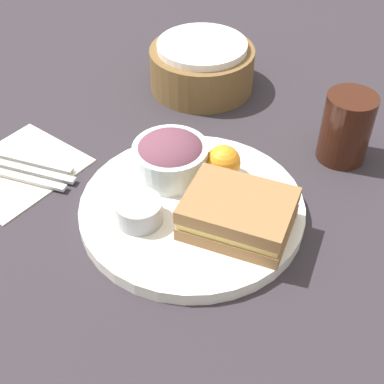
% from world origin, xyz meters
% --- Properties ---
extents(ground_plane, '(4.00, 4.00, 0.00)m').
position_xyz_m(ground_plane, '(0.00, 0.00, 0.00)').
color(ground_plane, '#2D282D').
extents(plate, '(0.30, 0.30, 0.02)m').
position_xyz_m(plate, '(0.00, 0.00, 0.01)').
color(plate, white).
rests_on(plate, ground_plane).
extents(sandwich, '(0.15, 0.13, 0.05)m').
position_xyz_m(sandwich, '(0.07, -0.00, 0.04)').
color(sandwich, olive).
rests_on(sandwich, plate).
extents(salad_bowl, '(0.10, 0.10, 0.06)m').
position_xyz_m(salad_bowl, '(-0.06, 0.03, 0.05)').
color(salad_bowl, silver).
rests_on(salad_bowl, plate).
extents(dressing_cup, '(0.06, 0.06, 0.03)m').
position_xyz_m(dressing_cup, '(-0.03, -0.06, 0.03)').
color(dressing_cup, '#99999E').
rests_on(dressing_cup, plate).
extents(orange_wedge, '(0.05, 0.05, 0.05)m').
position_xyz_m(orange_wedge, '(0.00, 0.07, 0.04)').
color(orange_wedge, orange).
rests_on(orange_wedge, plate).
extents(drink_glass, '(0.07, 0.07, 0.10)m').
position_xyz_m(drink_glass, '(0.10, 0.23, 0.05)').
color(drink_glass, '#38190F').
rests_on(drink_glass, ground_plane).
extents(bread_basket, '(0.18, 0.18, 0.08)m').
position_xyz_m(bread_basket, '(-0.18, 0.26, 0.04)').
color(bread_basket, brown).
rests_on(bread_basket, ground_plane).
extents(napkin, '(0.15, 0.17, 0.00)m').
position_xyz_m(napkin, '(-0.25, -0.08, 0.00)').
color(napkin, beige).
rests_on(napkin, ground_plane).
extents(fork, '(0.17, 0.07, 0.01)m').
position_xyz_m(fork, '(-0.25, -0.10, 0.01)').
color(fork, '#B2B2B7').
rests_on(fork, napkin).
extents(knife, '(0.18, 0.07, 0.01)m').
position_xyz_m(knife, '(-0.25, -0.08, 0.01)').
color(knife, '#B2B2B7').
rests_on(knife, napkin).
extents(spoon, '(0.16, 0.06, 0.01)m').
position_xyz_m(spoon, '(-0.26, -0.07, 0.01)').
color(spoon, '#B2B2B7').
rests_on(spoon, napkin).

